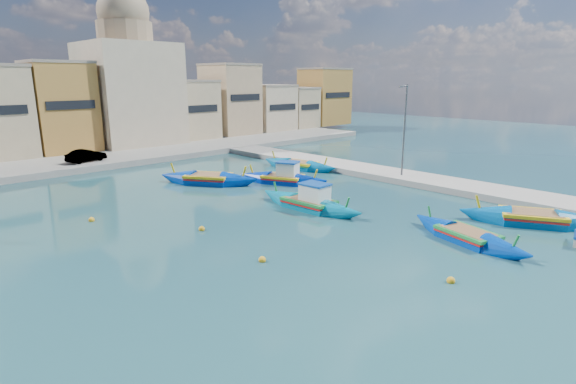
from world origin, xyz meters
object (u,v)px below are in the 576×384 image
luzzu_turquoise_cabin (309,204)px  luzzu_green (208,180)px  quay_street_lamp (404,130)px  luzzu_blue_south (467,237)px  church_block (129,79)px  luzzu_cyan_south (532,220)px  luzzu_blue_cabin (283,179)px  luzzu_cyan_mid (299,166)px

luzzu_turquoise_cabin → luzzu_green: 10.90m
luzzu_turquoise_cabin → luzzu_green: (-0.60, 10.88, -0.04)m
quay_street_lamp → luzzu_blue_south: 15.21m
church_block → luzzu_cyan_south: bearing=-86.5°
church_block → quay_street_lamp: church_block is taller
luzzu_blue_south → luzzu_cyan_south: 5.80m
church_block → luzzu_turquoise_cabin: (-4.31, -34.31, -8.07)m
luzzu_blue_south → luzzu_turquoise_cabin: bearing=98.4°
luzzu_turquoise_cabin → luzzu_blue_cabin: luzzu_blue_cabin is taller
luzzu_blue_cabin → luzzu_green: bearing=137.3°
quay_street_lamp → luzzu_blue_cabin: quay_street_lamp is taller
quay_street_lamp → luzzu_cyan_south: quay_street_lamp is taller
luzzu_green → luzzu_blue_cabin: bearing=-42.7°
quay_street_lamp → luzzu_green: size_ratio=0.93×
quay_street_lamp → luzzu_cyan_mid: quay_street_lamp is taller
church_block → luzzu_blue_cabin: church_block is taller
church_block → luzzu_cyan_south: church_block is taller
church_block → luzzu_cyan_mid: 26.00m
luzzu_turquoise_cabin → luzzu_cyan_south: size_ratio=1.02×
quay_street_lamp → luzzu_blue_cabin: 10.83m
luzzu_blue_cabin → luzzu_cyan_south: 18.51m
luzzu_blue_cabin → luzzu_blue_south: size_ratio=1.02×
quay_street_lamp → luzzu_cyan_south: size_ratio=0.93×
luzzu_cyan_mid → luzzu_green: luzzu_green is taller
luzzu_blue_cabin → luzzu_cyan_south: luzzu_blue_cabin is taller
luzzu_cyan_mid → luzzu_cyan_south: bearing=-95.7°
luzzu_cyan_mid → luzzu_cyan_south: (-2.17, -21.68, 0.02)m
luzzu_blue_cabin → luzzu_cyan_south: size_ratio=0.94×
quay_street_lamp → luzzu_cyan_mid: 10.91m
quay_street_lamp → luzzu_turquoise_cabin: size_ratio=0.91×
quay_street_lamp → luzzu_turquoise_cabin: (-11.75, -0.31, -4.00)m
quay_street_lamp → luzzu_green: quay_street_lamp is taller
luzzu_blue_cabin → luzzu_green: 6.20m
luzzu_cyan_mid → luzzu_green: size_ratio=1.02×
luzzu_cyan_mid → church_block: bearing=101.7°
luzzu_cyan_mid → luzzu_green: 9.94m
luzzu_blue_cabin → quay_street_lamp: bearing=-39.2°
luzzu_green → luzzu_turquoise_cabin: bearing=-86.8°
church_block → luzzu_green: 25.27m
quay_street_lamp → luzzu_cyan_south: (-4.62, -11.86, -4.05)m
church_block → quay_street_lamp: bearing=-77.7°
church_block → luzzu_blue_south: church_block is taller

